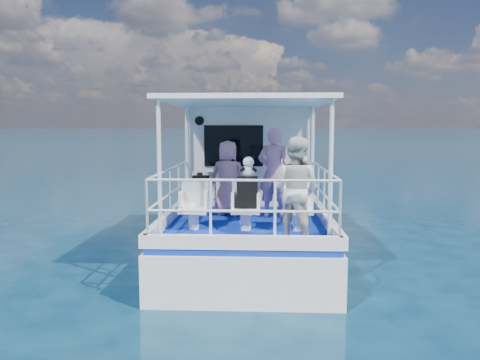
# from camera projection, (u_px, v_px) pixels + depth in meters

# --- Properties ---
(ground) EXTENTS (2000.00, 2000.00, 0.00)m
(ground) POSITION_uv_depth(u_px,v_px,m) (247.00, 262.00, 9.25)
(ground) COLOR #08243D
(ground) RESTS_ON ground
(hull) EXTENTS (3.00, 7.00, 1.60)m
(hull) POSITION_uv_depth(u_px,v_px,m) (249.00, 249.00, 10.25)
(hull) COLOR white
(hull) RESTS_ON ground
(deck) EXTENTS (2.90, 6.90, 0.10)m
(deck) POSITION_uv_depth(u_px,v_px,m) (249.00, 211.00, 10.15)
(deck) COLOR navy
(deck) RESTS_ON hull
(cabin) EXTENTS (2.85, 2.00, 2.20)m
(cabin) POSITION_uv_depth(u_px,v_px,m) (251.00, 155.00, 11.31)
(cabin) COLOR white
(cabin) RESTS_ON deck
(canopy) EXTENTS (3.00, 3.20, 0.08)m
(canopy) POSITION_uv_depth(u_px,v_px,m) (247.00, 101.00, 8.70)
(canopy) COLOR white
(canopy) RESTS_ON cabin
(canopy_posts) EXTENTS (2.77, 2.97, 2.20)m
(canopy_posts) POSITION_uv_depth(u_px,v_px,m) (247.00, 162.00, 8.78)
(canopy_posts) COLOR white
(canopy_posts) RESTS_ON deck
(railings) EXTENTS (2.84, 3.59, 1.00)m
(railings) POSITION_uv_depth(u_px,v_px,m) (247.00, 197.00, 8.53)
(railings) COLOR white
(railings) RESTS_ON deck
(seat_port_fwd) EXTENTS (0.48, 0.46, 0.38)m
(seat_port_fwd) POSITION_uv_depth(u_px,v_px,m) (203.00, 206.00, 9.37)
(seat_port_fwd) COLOR white
(seat_port_fwd) RESTS_ON deck
(seat_center_fwd) EXTENTS (0.48, 0.46, 0.38)m
(seat_center_fwd) POSITION_uv_depth(u_px,v_px,m) (248.00, 206.00, 9.33)
(seat_center_fwd) COLOR white
(seat_center_fwd) RESTS_ON deck
(seat_stbd_fwd) EXTENTS (0.48, 0.46, 0.38)m
(seat_stbd_fwd) POSITION_uv_depth(u_px,v_px,m) (293.00, 207.00, 9.29)
(seat_stbd_fwd) COLOR white
(seat_stbd_fwd) RESTS_ON deck
(seat_port_aft) EXTENTS (0.48, 0.46, 0.38)m
(seat_port_aft) POSITION_uv_depth(u_px,v_px,m) (194.00, 218.00, 8.08)
(seat_port_aft) COLOR white
(seat_port_aft) RESTS_ON deck
(seat_center_aft) EXTENTS (0.48, 0.46, 0.38)m
(seat_center_aft) POSITION_uv_depth(u_px,v_px,m) (246.00, 219.00, 8.04)
(seat_center_aft) COLOR white
(seat_center_aft) RESTS_ON deck
(seat_stbd_aft) EXTENTS (0.48, 0.46, 0.38)m
(seat_stbd_aft) POSITION_uv_depth(u_px,v_px,m) (298.00, 219.00, 8.00)
(seat_stbd_aft) COLOR white
(seat_stbd_aft) RESTS_ON deck
(passenger_port_fwd) EXTENTS (0.62, 0.49, 1.50)m
(passenger_port_fwd) POSITION_uv_depth(u_px,v_px,m) (228.00, 178.00, 9.32)
(passenger_port_fwd) COLOR pink
(passenger_port_fwd) RESTS_ON deck
(passenger_stbd_fwd) EXTENTS (0.73, 0.57, 1.76)m
(passenger_stbd_fwd) POSITION_uv_depth(u_px,v_px,m) (274.00, 173.00, 9.08)
(passenger_stbd_fwd) COLOR pink
(passenger_stbd_fwd) RESTS_ON deck
(passenger_stbd_aft) EXTENTS (0.98, 0.92, 1.61)m
(passenger_stbd_aft) POSITION_uv_depth(u_px,v_px,m) (296.00, 190.00, 7.15)
(passenger_stbd_aft) COLOR beige
(passenger_stbd_aft) RESTS_ON deck
(backpack_port) EXTENTS (0.32, 0.18, 0.42)m
(backpack_port) POSITION_uv_depth(u_px,v_px,m) (201.00, 186.00, 9.29)
(backpack_port) COLOR black
(backpack_port) RESTS_ON seat_port_fwd
(backpack_center) EXTENTS (0.36, 0.20, 0.54)m
(backpack_center) POSITION_uv_depth(u_px,v_px,m) (247.00, 192.00, 8.00)
(backpack_center) COLOR black
(backpack_center) RESTS_ON seat_center_aft
(compact_camera) EXTENTS (0.11, 0.06, 0.06)m
(compact_camera) POSITION_uv_depth(u_px,v_px,m) (200.00, 174.00, 9.25)
(compact_camera) COLOR black
(compact_camera) RESTS_ON backpack_port
(panda) EXTENTS (0.24, 0.20, 0.37)m
(panda) POSITION_uv_depth(u_px,v_px,m) (249.00, 166.00, 7.94)
(panda) COLOR white
(panda) RESTS_ON backpack_center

